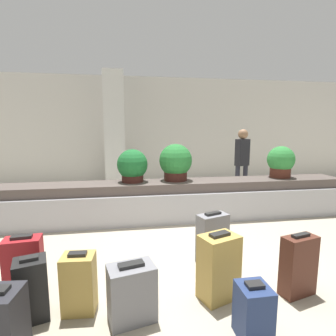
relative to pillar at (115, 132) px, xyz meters
The scene contains 16 objects.
ground_plane 4.82m from the pillar, 76.61° to the right, with size 18.00×18.00×0.00m, color #9E937F.
back_wall 1.25m from the pillar, 32.94° to the left, with size 18.00×0.06×3.20m.
carousel 3.11m from the pillar, 68.29° to the right, with size 7.10×0.77×0.71m.
pillar is the anchor object (origin of this frame).
suitcase_0 5.33m from the pillar, 76.86° to the right, with size 0.43×0.37×0.68m.
suitcase_1 5.39m from the pillar, 86.46° to the right, with size 0.45×0.35×0.53m.
suitcase_3 4.72m from the pillar, 72.76° to the right, with size 0.43×0.31×0.65m.
suitcase_4 5.63m from the pillar, 68.73° to the right, with size 0.39×0.25×0.64m.
suitcase_5 5.25m from the pillar, 96.15° to the right, with size 0.32×0.30×0.58m.
suitcase_6 5.88m from the pillar, 77.10° to the right, with size 0.25×0.26×0.47m.
suitcase_7 4.91m from the pillar, 99.03° to the right, with size 0.37×0.24×0.62m.
suitcase_8 5.20m from the pillar, 91.72° to the right, with size 0.30×0.25×0.57m.
potted_plant_0 2.88m from the pillar, 64.72° to the right, with size 0.61×0.61×0.69m.
potted_plant_1 2.67m from the pillar, 81.03° to the right, with size 0.56×0.56×0.60m.
potted_plant_2 4.26m from the pillar, 37.69° to the right, with size 0.53×0.53×0.62m.
traveler_0 3.42m from the pillar, 25.68° to the right, with size 0.36×0.28×1.67m.
Camera 1 is at (-0.75, -2.91, 1.67)m, focal length 28.00 mm.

